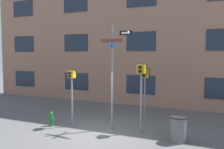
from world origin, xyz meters
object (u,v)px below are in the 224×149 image
object	(u,v)px
pedestrian_signal_right	(141,79)
fire_hydrant	(51,119)
street_sign_pole	(114,68)
pedestrian_signal_across	(145,79)
trash_bin	(178,129)
pedestrian_signal_left	(72,83)

from	to	relation	value
pedestrian_signal_right	fire_hydrant	size ratio (longest dim) A/B	4.36
street_sign_pole	pedestrian_signal_across	xyz separation A→B (m)	(0.67, 2.45, -0.64)
pedestrian_signal_across	trash_bin	world-z (taller)	pedestrian_signal_across
street_sign_pole	pedestrian_signal_left	bearing A→B (deg)	-170.24
street_sign_pole	trash_bin	size ratio (longest dim) A/B	4.73
fire_hydrant	pedestrian_signal_across	bearing A→B (deg)	41.62
street_sign_pole	pedestrian_signal_across	size ratio (longest dim) A/B	1.77
pedestrian_signal_right	pedestrian_signal_left	bearing A→B (deg)	-172.80
pedestrian_signal_across	trash_bin	distance (m)	3.95
street_sign_pole	pedestrian_signal_right	distance (m)	1.30
pedestrian_signal_left	trash_bin	size ratio (longest dim) A/B	2.68
fire_hydrant	trash_bin	bearing A→B (deg)	2.36
street_sign_pole	pedestrian_signal_across	bearing A→B (deg)	74.68
street_sign_pole	pedestrian_signal_right	size ratio (longest dim) A/B	1.57
trash_bin	pedestrian_signal_across	bearing A→B (deg)	127.14
pedestrian_signal_across	fire_hydrant	xyz separation A→B (m)	(-3.52, -3.13, -1.73)
street_sign_pole	trash_bin	world-z (taller)	street_sign_pole
pedestrian_signal_right	fire_hydrant	bearing A→B (deg)	-169.69
pedestrian_signal_across	fire_hydrant	distance (m)	5.02
pedestrian_signal_left	trash_bin	world-z (taller)	pedestrian_signal_left
pedestrian_signal_across	street_sign_pole	bearing A→B (deg)	-105.32
trash_bin	fire_hydrant	bearing A→B (deg)	-177.64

